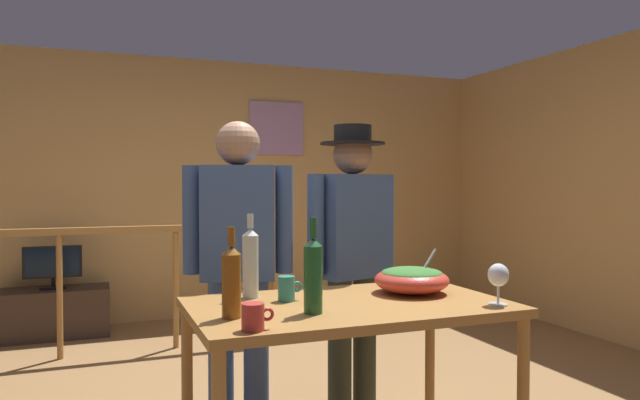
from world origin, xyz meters
TOP-DOWN VIEW (x-y plane):
  - back_wall at (0.00, 2.79)m, footprint 6.21×0.10m
  - side_wall_right at (3.11, 0.84)m, footprint 0.10×4.18m
  - framed_picture at (0.82, 2.73)m, footprint 0.57×0.03m
  - stair_railing at (-0.61, 1.72)m, footprint 3.47×0.10m
  - tv_console at (-1.25, 2.44)m, footprint 0.90×0.40m
  - flat_screen_tv at (-1.25, 2.41)m, footprint 0.46×0.12m
  - serving_table at (0.09, -0.74)m, footprint 1.33×0.79m
  - salad_bowl at (0.45, -0.66)m, footprint 0.34×0.34m
  - wine_glass at (0.65, -1.02)m, footprint 0.09×0.09m
  - wine_bottle_amber at (-0.44, -0.85)m, footprint 0.07×0.07m
  - wine_bottle_green at (-0.13, -0.89)m, footprint 0.07×0.07m
  - wine_bottle_clear at (-0.28, -0.49)m, footprint 0.07×0.07m
  - mug_red at (-0.41, -1.06)m, footprint 0.12×0.08m
  - mug_teal at (-0.15, -0.62)m, footprint 0.11×0.07m
  - person_standing_left at (-0.23, -0.08)m, footprint 0.54×0.31m
  - person_standing_right at (0.41, -0.08)m, footprint 0.58×0.36m

SIDE VIEW (x-z plane):
  - tv_console at x=-1.25m, z-range 0.00..0.41m
  - flat_screen_tv at x=-1.25m, z-range 0.45..0.82m
  - stair_railing at x=-0.61m, z-range 0.16..1.18m
  - serving_table at x=0.09m, z-range 0.32..1.12m
  - mug_red at x=-0.41m, z-range 0.80..0.89m
  - mug_teal at x=-0.15m, z-range 0.80..0.91m
  - salad_bowl at x=0.45m, z-range 0.77..0.97m
  - wine_glass at x=0.65m, z-range 0.83..1.01m
  - wine_bottle_amber at x=-0.44m, z-range 0.77..1.11m
  - person_standing_left at x=-0.23m, z-range 0.14..1.77m
  - wine_bottle_green at x=-0.13m, z-range 0.77..1.14m
  - wine_bottle_clear at x=-0.28m, z-range 0.77..1.15m
  - person_standing_right at x=0.41m, z-range 0.15..1.78m
  - back_wall at x=0.00m, z-range 0.00..2.51m
  - side_wall_right at x=3.11m, z-range 0.00..2.51m
  - framed_picture at x=0.82m, z-range 1.60..2.14m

